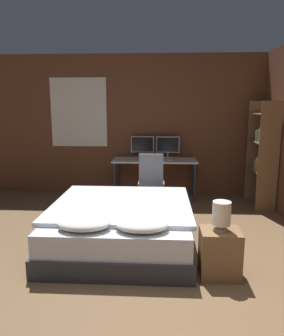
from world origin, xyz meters
The scene contains 12 objects.
ground_plane centered at (0.00, 0.00, 0.00)m, with size 20.00×20.00×0.00m, color brown.
wall_back centered at (-0.02, 3.89, 1.35)m, with size 12.00×0.08×2.70m.
bed centered at (-0.38, 1.36, 0.27)m, with size 1.74×1.92×0.61m.
nightstand centered at (0.73, 0.67, 0.25)m, with size 0.41×0.35×0.50m.
bedside_lamp centered at (0.73, 0.67, 0.68)m, with size 0.19×0.19×0.30m.
desk centered at (0.00, 3.51, 0.66)m, with size 1.56×0.61×0.75m.
monitor_left centered at (-0.24, 3.71, 0.98)m, with size 0.44×0.16×0.41m.
monitor_right centered at (0.24, 3.71, 0.98)m, with size 0.44×0.16×0.41m.
keyboard centered at (0.00, 3.32, 0.76)m, with size 0.35×0.13×0.02m.
computer_mouse centered at (0.26, 3.32, 0.76)m, with size 0.07×0.05×0.04m.
office_chair centered at (-0.04, 2.74, 0.39)m, with size 0.52×0.52×0.99m.
bookshelf centered at (1.86, 3.11, 1.00)m, with size 0.34×0.75×1.82m.
Camera 1 is at (0.11, -2.53, 1.77)m, focal length 35.00 mm.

